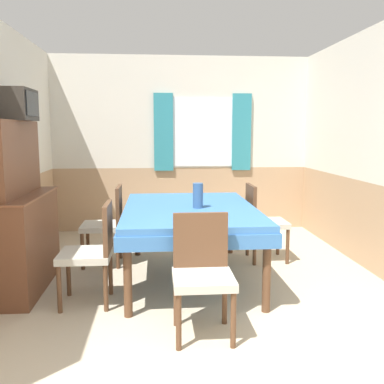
# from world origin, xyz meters

# --- Properties ---
(wall_back) EXTENTS (4.21, 0.10, 2.60)m
(wall_back) POSITION_xyz_m (0.02, 4.59, 1.31)
(wall_back) COLOR silver
(wall_back) RESTS_ON ground_plane
(dining_table) EXTENTS (1.33, 1.94, 0.75)m
(dining_table) POSITION_xyz_m (-0.05, 2.35, 0.65)
(dining_table) COLOR #386BA8
(dining_table) RESTS_ON ground_plane
(chair_head_near) EXTENTS (0.44, 0.44, 0.89)m
(chair_head_near) POSITION_xyz_m (-0.05, 1.16, 0.49)
(chair_head_near) COLOR brown
(chair_head_near) RESTS_ON ground_plane
(chair_left_far) EXTENTS (0.44, 0.44, 0.89)m
(chair_left_far) POSITION_xyz_m (-0.93, 2.92, 0.49)
(chair_left_far) COLOR brown
(chair_left_far) RESTS_ON ground_plane
(chair_left_near) EXTENTS (0.44, 0.44, 0.89)m
(chair_left_near) POSITION_xyz_m (-0.93, 1.78, 0.49)
(chair_left_near) COLOR brown
(chair_left_near) RESTS_ON ground_plane
(chair_right_far) EXTENTS (0.44, 0.44, 0.89)m
(chair_right_far) POSITION_xyz_m (0.84, 2.92, 0.49)
(chair_right_far) COLOR brown
(chair_right_far) RESTS_ON ground_plane
(sideboard) EXTENTS (0.46, 1.20, 1.60)m
(sideboard) POSITION_xyz_m (-1.68, 2.19, 0.68)
(sideboard) COLOR brown
(sideboard) RESTS_ON ground_plane
(tv) EXTENTS (0.29, 0.47, 0.29)m
(tv) POSITION_xyz_m (-1.66, 2.28, 1.75)
(tv) COLOR #2D2823
(tv) RESTS_ON sideboard
(vase) EXTENTS (0.10, 0.10, 0.25)m
(vase) POSITION_xyz_m (0.03, 2.28, 0.87)
(vase) COLOR #335684
(vase) RESTS_ON dining_table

